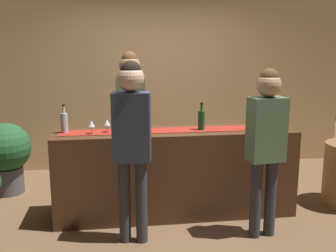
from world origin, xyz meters
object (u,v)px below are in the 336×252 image
wine_bottle_green (201,120)px  wine_glass_far_end (91,124)px  wine_glass_mid_counter (271,118)px  bartender (131,108)px  wine_glass_near_customer (107,123)px  potted_plant_tall (6,153)px  customer_browsing (132,133)px  customer_sipping (266,136)px  wine_bottle_clear (64,122)px

wine_bottle_green → wine_glass_far_end: bearing=-178.4°
wine_glass_mid_counter → bartender: (-1.55, 0.54, 0.06)m
wine_glass_near_customer → bartender: bearing=65.2°
wine_bottle_green → potted_plant_tall: wine_bottle_green is taller
wine_glass_far_end → customer_browsing: 0.66m
wine_bottle_green → customer_browsing: 0.96m
wine_bottle_green → wine_glass_near_customer: (-1.01, 0.02, -0.01)m
customer_sipping → customer_browsing: customer_browsing is taller
wine_bottle_green → bartender: (-0.73, 0.61, 0.06)m
wine_glass_near_customer → customer_browsing: customer_browsing is taller
wine_bottle_clear → wine_glass_near_customer: 0.44m
wine_glass_mid_counter → customer_sipping: 0.77m
wine_glass_near_customer → wine_glass_mid_counter: bearing=1.8°
wine_bottle_green → bartender: size_ratio=0.17×
customer_sipping → wine_glass_far_end: bearing=152.7°
customer_sipping → wine_glass_mid_counter: bearing=56.8°
wine_glass_far_end → potted_plant_tall: bearing=138.9°
wine_bottle_green → wine_glass_far_end: (-1.17, -0.03, -0.01)m
wine_bottle_clear → wine_glass_far_end: wine_bottle_clear is taller
wine_bottle_green → wine_glass_mid_counter: (0.82, 0.08, -0.01)m
wine_bottle_green → potted_plant_tall: size_ratio=0.33×
wine_bottle_clear → customer_sipping: size_ratio=0.18×
wine_glass_near_customer → wine_bottle_green: bearing=-0.9°
wine_glass_mid_counter → wine_glass_far_end: bearing=-176.9°
wine_bottle_green → wine_glass_near_customer: 1.01m
wine_glass_far_end → customer_sipping: customer_sipping is taller
wine_glass_far_end → potted_plant_tall: size_ratio=0.16×
bartender → customer_sipping: bearing=134.2°
wine_bottle_clear → wine_glass_near_customer: bearing=-6.0°
wine_glass_near_customer → bartender: bartender is taller
customer_sipping → bartender: bearing=126.9°
wine_bottle_green → customer_browsing: bearing=-144.2°
wine_glass_near_customer → wine_glass_mid_counter: size_ratio=1.00×
wine_bottle_clear → bartender: (0.72, 0.55, 0.06)m
wine_bottle_clear → wine_glass_mid_counter: wine_bottle_clear is taller
wine_glass_near_customer → wine_glass_far_end: 0.17m
wine_glass_near_customer → bartender: size_ratio=0.08×
wine_glass_near_customer → customer_sipping: size_ratio=0.09×
wine_glass_far_end → customer_sipping: bearing=-19.7°
wine_glass_mid_counter → bartender: bartender is taller
bartender → customer_browsing: bearing=87.4°
wine_bottle_clear → wine_glass_far_end: size_ratio=2.10×
wine_glass_mid_counter → potted_plant_tall: size_ratio=0.16×
bartender → wine_bottle_clear: bearing=37.1°
customer_sipping → potted_plant_tall: customer_sipping is taller
wine_glass_far_end → customer_browsing: bearing=-53.6°
customer_sipping → wine_glass_near_customer: bearing=149.2°
wine_glass_mid_counter → potted_plant_tall: (-3.11, 0.88, -0.53)m
wine_glass_far_end → potted_plant_tall: wine_glass_far_end is taller
wine_glass_near_customer → wine_glass_far_end: (-0.16, -0.05, 0.00)m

